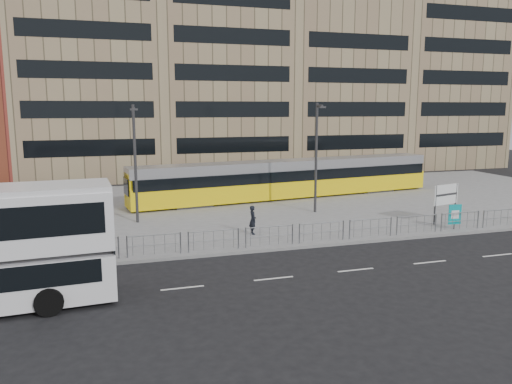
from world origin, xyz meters
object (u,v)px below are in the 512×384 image
object	(u,v)px
ad_panel	(455,215)
traffic_light_west	(106,219)
station_sign	(446,196)
tram	(289,179)
lamp_post_west	(135,159)
lamp_post_east	(317,153)
pedestrian	(253,220)

from	to	relation	value
ad_panel	traffic_light_west	bearing A→B (deg)	-172.96
station_sign	tram	bearing A→B (deg)	105.29
lamp_post_west	lamp_post_east	xyz separation A→B (m)	(12.14, -0.35, 0.07)
station_sign	lamp_post_east	size ratio (longest dim) A/B	0.33
station_sign	lamp_post_east	xyz separation A→B (m)	(-6.57, 5.36, 2.45)
station_sign	pedestrian	distance (m)	12.58
traffic_light_west	tram	bearing A→B (deg)	54.12
ad_panel	traffic_light_west	xyz separation A→B (m)	(-20.07, -0.11, 1.09)
tram	traffic_light_west	xyz separation A→B (m)	(-14.34, -13.07, 0.44)
pedestrian	lamp_post_east	size ratio (longest dim) A/B	0.22
traffic_light_west	ad_panel	bearing A→B (deg)	12.09
station_sign	pedestrian	xyz separation A→B (m)	(-12.52, 0.75, -0.86)
ad_panel	tram	bearing A→B (deg)	120.55
pedestrian	traffic_light_west	xyz separation A→B (m)	(-8.11, -2.50, 1.13)
pedestrian	traffic_light_west	bearing A→B (deg)	107.90
station_sign	traffic_light_west	world-z (taller)	traffic_light_west
lamp_post_east	pedestrian	bearing A→B (deg)	-142.22
station_sign	ad_panel	world-z (taller)	station_sign
ad_panel	pedestrian	bearing A→B (deg)	175.41
station_sign	lamp_post_east	world-z (taller)	lamp_post_east
station_sign	ad_panel	bearing A→B (deg)	-122.64
station_sign	pedestrian	size ratio (longest dim) A/B	1.46
ad_panel	traffic_light_west	world-z (taller)	traffic_light_west
ad_panel	lamp_post_east	xyz separation A→B (m)	(-6.01, 7.00, 3.27)
tram	lamp_post_east	world-z (taller)	lamp_post_east
station_sign	ad_panel	distance (m)	1.92
pedestrian	tram	bearing A→B (deg)	-29.82
tram	traffic_light_west	bearing A→B (deg)	-145.28
tram	lamp_post_east	xyz separation A→B (m)	(-0.29, -5.96, 2.62)
station_sign	ad_panel	xyz separation A→B (m)	(-0.56, -1.64, -0.82)
tram	ad_panel	distance (m)	14.18
tram	traffic_light_west	size ratio (longest dim) A/B	8.41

